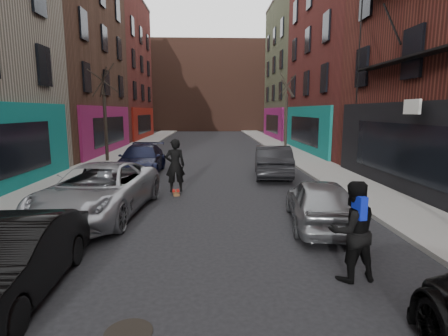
{
  "coord_description": "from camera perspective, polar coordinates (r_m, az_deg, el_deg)",
  "views": [
    {
      "loc": [
        0.2,
        -3.68,
        3.16
      ],
      "look_at": [
        0.57,
        5.85,
        1.6
      ],
      "focal_mm": 28.0,
      "sensor_mm": 36.0,
      "label": 1
    }
  ],
  "objects": [
    {
      "name": "parked_right_far",
      "position": [
        10.04,
        15.32,
        -5.36
      ],
      "size": [
        2.11,
        4.15,
        1.35
      ],
      "primitive_type": "imported",
      "rotation": [
        0.0,
        0.0,
        3.01
      ],
      "color": "gray",
      "rests_on": "ground"
    },
    {
      "name": "sidewalk_left",
      "position": [
        34.43,
        -13.03,
        3.91
      ],
      "size": [
        2.5,
        84.0,
        0.13
      ],
      "primitive_type": "cube",
      "color": "gray",
      "rests_on": "ground"
    },
    {
      "name": "parked_left_far",
      "position": [
        11.31,
        -19.69,
        -3.41
      ],
      "size": [
        3.09,
        5.82,
        1.56
      ],
      "primitive_type": "imported",
      "rotation": [
        0.0,
        0.0,
        -0.09
      ],
      "color": "#9799A0",
      "rests_on": "ground"
    },
    {
      "name": "parked_left_mid",
      "position": [
        7.1,
        -31.48,
        -12.72
      ],
      "size": [
        1.55,
        4.08,
        1.33
      ],
      "primitive_type": "imported",
      "rotation": [
        0.0,
        0.0,
        0.04
      ],
      "color": "black",
      "rests_on": "ground"
    },
    {
      "name": "tree_right_far",
      "position": [
        28.32,
        10.18,
        9.91
      ],
      "size": [
        2.0,
        2.0,
        6.8
      ],
      "primitive_type": null,
      "color": "black",
      "rests_on": "sidewalk_right"
    },
    {
      "name": "parked_right_end",
      "position": [
        17.13,
        7.9,
        1.15
      ],
      "size": [
        2.07,
        4.74,
        1.51
      ],
      "primitive_type": "imported",
      "rotation": [
        0.0,
        0.0,
        3.04
      ],
      "color": "black",
      "rests_on": "ground"
    },
    {
      "name": "manhole",
      "position": [
        5.72,
        -15.34,
        -24.52
      ],
      "size": [
        0.75,
        0.75,
        0.01
      ],
      "primitive_type": "cylinder",
      "rotation": [
        0.0,
        0.0,
        0.07
      ],
      "color": "black",
      "rests_on": "ground"
    },
    {
      "name": "parked_left_end",
      "position": [
        18.11,
        -13.33,
        1.34
      ],
      "size": [
        2.14,
        5.07,
        1.46
      ],
      "primitive_type": "imported",
      "rotation": [
        0.0,
        0.0,
        0.02
      ],
      "color": "black",
      "rests_on": "ground"
    },
    {
      "name": "tree_left_far",
      "position": [
        22.6,
        -18.92,
        9.37
      ],
      "size": [
        2.0,
        2.0,
        6.5
      ],
      "primitive_type": null,
      "color": "black",
      "rests_on": "sidewalk_left"
    },
    {
      "name": "building_far",
      "position": [
        59.8,
        -2.46,
        12.98
      ],
      "size": [
        40.0,
        10.0,
        14.0
      ],
      "primitive_type": "cube",
      "color": "#47281E",
      "rests_on": "ground"
    },
    {
      "name": "sidewalk_right",
      "position": [
        34.35,
        7.96,
        4.05
      ],
      "size": [
        2.5,
        84.0,
        0.13
      ],
      "primitive_type": "cube",
      "color": "gray",
      "rests_on": "ground"
    },
    {
      "name": "skateboarder",
      "position": [
        13.37,
        -7.98,
        0.42
      ],
      "size": [
        0.82,
        0.61,
        2.03
      ],
      "primitive_type": "imported",
      "rotation": [
        0.0,
        0.0,
        3.33
      ],
      "color": "black",
      "rests_on": "skateboard"
    },
    {
      "name": "skateboard",
      "position": [
        13.57,
        -7.88,
        -4.03
      ],
      "size": [
        0.36,
        0.83,
        0.1
      ],
      "primitive_type": "cube",
      "rotation": [
        0.0,
        0.0,
        0.18
      ],
      "color": "brown",
      "rests_on": "ground"
    },
    {
      "name": "pedestrian",
      "position": [
        7.02,
        20.2,
        -9.58
      ],
      "size": [
        1.03,
        0.86,
        1.91
      ],
      "rotation": [
        0.0,
        0.0,
        3.3
      ],
      "color": "black",
      "rests_on": "ground"
    }
  ]
}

